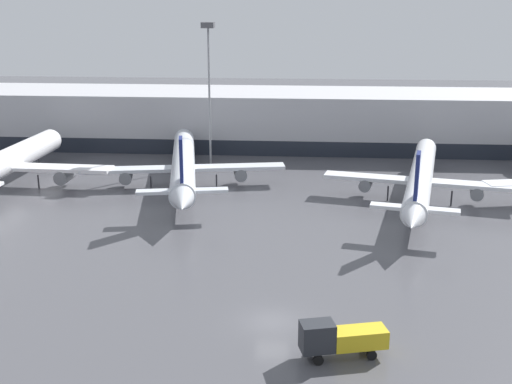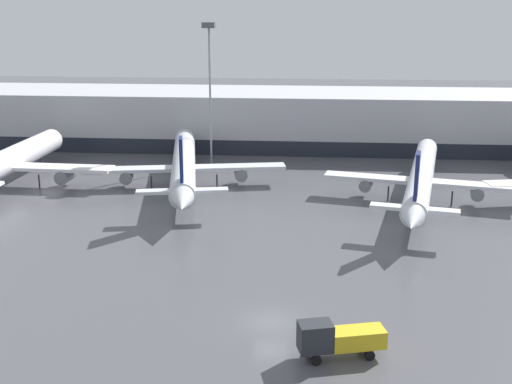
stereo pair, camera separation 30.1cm
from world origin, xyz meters
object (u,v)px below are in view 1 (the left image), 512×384
object	(u,v)px
parked_jet_2	(421,177)
apron_light_mast_2	(209,55)
parked_jet_3	(183,164)
parked_jet_4	(6,163)
service_truck_0	(339,338)

from	to	relation	value
parked_jet_2	apron_light_mast_2	bearing A→B (deg)	70.61
parked_jet_3	parked_jet_4	world-z (taller)	parked_jet_4
parked_jet_4	apron_light_mast_2	xyz separation A→B (m)	(24.66, 14.26, 12.71)
apron_light_mast_2	parked_jet_3	bearing A→B (deg)	-97.68
parked_jet_3	apron_light_mast_2	xyz separation A→B (m)	(1.70, 12.58, 12.92)
parked_jet_3	service_truck_0	xyz separation A→B (m)	(18.18, -40.77, -1.45)
parked_jet_2	apron_light_mast_2	world-z (taller)	apron_light_mast_2
parked_jet_2	service_truck_0	size ratio (longest dim) A/B	6.23
parked_jet_2	parked_jet_4	world-z (taller)	parked_jet_4
parked_jet_2	parked_jet_3	size ratio (longest dim) A/B	0.99
service_truck_0	apron_light_mast_2	bearing A→B (deg)	-87.15
parked_jet_2	parked_jet_3	distance (m)	29.84
parked_jet_3	parked_jet_4	size ratio (longest dim) A/B	1.10
parked_jet_2	apron_light_mast_2	distance (m)	35.04
parked_jet_3	service_truck_0	bearing A→B (deg)	-166.13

